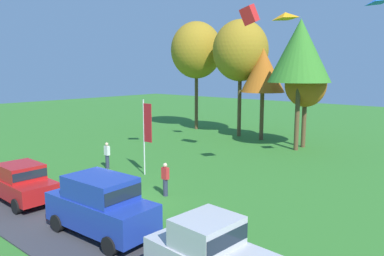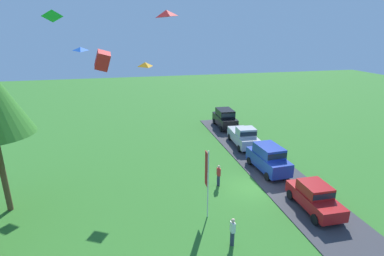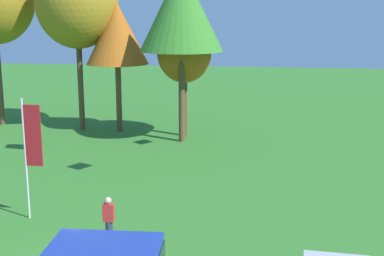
% 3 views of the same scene
% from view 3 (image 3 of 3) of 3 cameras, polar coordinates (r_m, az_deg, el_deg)
% --- Properties ---
extents(person_beside_suv, '(0.36, 0.24, 1.71)m').
position_cam_3_polar(person_beside_suv, '(18.12, -8.86, -9.79)').
color(person_beside_suv, '#2D334C').
rests_on(person_beside_suv, ground).
extents(tree_left_of_center, '(5.19, 5.19, 10.96)m').
position_cam_3_polar(tree_left_of_center, '(35.13, -12.18, 12.88)').
color(tree_left_of_center, brown).
rests_on(tree_left_of_center, ground).
extents(tree_lone_near, '(3.91, 3.91, 8.25)m').
position_cam_3_polar(tree_lone_near, '(34.14, -8.02, 9.98)').
color(tree_lone_near, brown).
rests_on(tree_lone_near, ground).
extents(tree_right_of_center, '(3.30, 3.30, 6.97)m').
position_cam_3_polar(tree_right_of_center, '(32.57, -0.83, 7.97)').
color(tree_right_of_center, brown).
rests_on(tree_right_of_center, ground).
extents(tree_far_right, '(4.82, 4.82, 10.18)m').
position_cam_3_polar(tree_far_right, '(31.03, -1.15, 12.59)').
color(tree_far_right, brown).
rests_on(tree_far_right, ground).
extents(flag_banner, '(0.71, 0.08, 4.59)m').
position_cam_3_polar(flag_banner, '(20.45, -16.85, -1.61)').
color(flag_banner, silver).
rests_on(flag_banner, ground).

